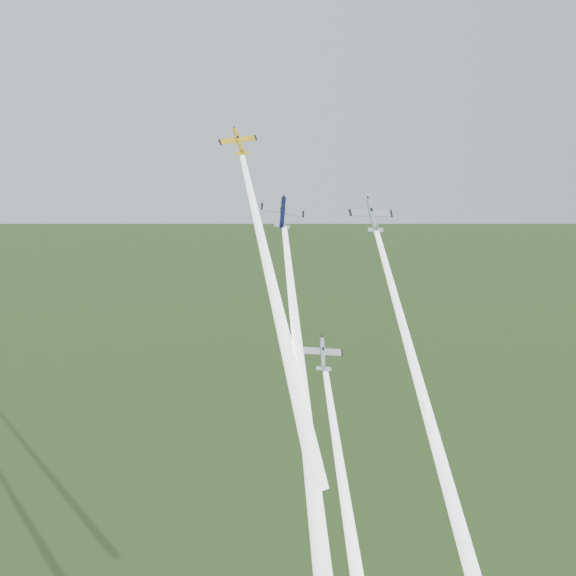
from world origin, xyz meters
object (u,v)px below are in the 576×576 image
object	(u,v)px
plane_yellow	(239,142)
plane_silver_right	(372,215)
plane_silver_low	(323,354)
plane_navy	(283,212)

from	to	relation	value
plane_yellow	plane_silver_right	size ratio (longest dim) A/B	0.81
plane_silver_low	plane_yellow	bearing A→B (deg)	120.30
plane_yellow	plane_silver_low	bearing A→B (deg)	-68.67
plane_navy	plane_silver_right	size ratio (longest dim) A/B	0.90
plane_yellow	plane_navy	size ratio (longest dim) A/B	0.91
plane_navy	plane_silver_low	bearing A→B (deg)	-62.83
plane_yellow	plane_navy	world-z (taller)	plane_yellow
plane_yellow	plane_silver_low	xyz separation A→B (m)	(13.06, -17.40, -34.61)
plane_silver_right	plane_navy	bearing A→B (deg)	-174.52
plane_yellow	plane_silver_low	size ratio (longest dim) A/B	0.97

